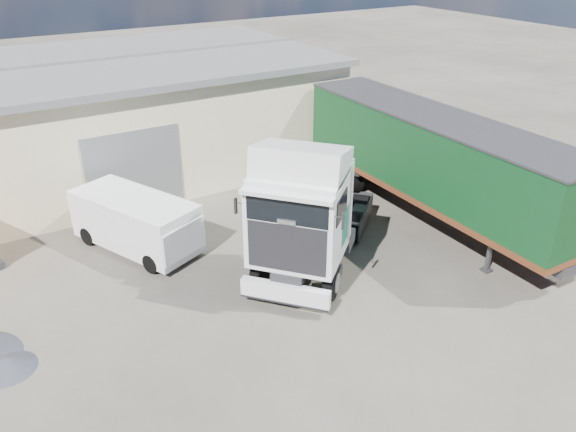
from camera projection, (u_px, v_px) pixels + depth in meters
ground at (305, 318)px, 17.46m from camera, size 120.00×120.00×0.00m
warehouse at (6, 129)px, 25.65m from camera, size 30.60×12.60×5.42m
brick_boundary_wall at (439, 154)px, 26.79m from camera, size 0.35×26.00×2.50m
tractor_unit at (307, 217)px, 18.99m from camera, size 7.45×7.03×5.07m
box_trailer at (430, 157)px, 22.44m from camera, size 3.05×13.38×4.43m
panel_van at (140, 224)px, 20.80m from camera, size 3.90×5.45×2.07m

